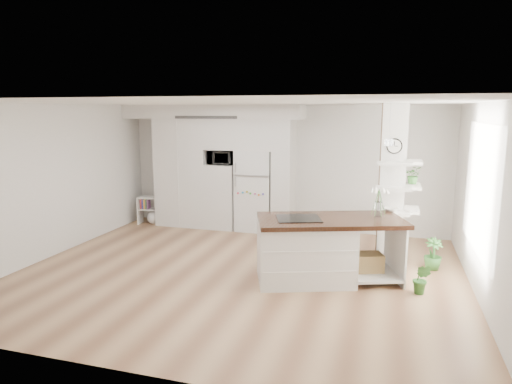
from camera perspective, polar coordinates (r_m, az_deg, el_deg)
floor at (r=7.47m, az=-2.14°, el=-10.07°), size 7.00×6.00×0.01m
room at (r=7.04m, az=-2.24°, el=4.24°), size 7.04×6.04×2.72m
cabinet_wall at (r=10.07m, az=-5.14°, el=3.99°), size 4.00×0.71×2.70m
refrigerator at (r=9.87m, az=-0.06°, el=0.21°), size 0.78×0.69×1.75m
column at (r=7.86m, az=17.23°, el=0.70°), size 0.69×0.90×2.70m
window at (r=7.12m, az=26.23°, el=0.37°), size 0.00×2.40×2.40m
pendant_light at (r=6.82m, az=11.89°, el=6.07°), size 0.12×0.12×0.10m
kitchen_island at (r=7.05m, az=7.17°, el=-7.03°), size 2.39×1.70×1.55m
bookshelf at (r=10.78m, az=-12.94°, el=-2.43°), size 0.57×0.38×0.63m
floor_plant_a at (r=6.98m, az=20.00°, el=-10.19°), size 0.30×0.28×0.45m
floor_plant_b at (r=8.09m, az=21.26°, el=-7.22°), size 0.37×0.37×0.52m
microwave at (r=9.96m, az=-4.31°, el=4.31°), size 0.54×0.37×0.30m
shelf_plant at (r=8.01m, az=19.09°, el=2.02°), size 0.27×0.23×0.30m
decor_bowl at (r=7.69m, az=16.52°, el=-2.11°), size 0.22×0.22×0.05m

